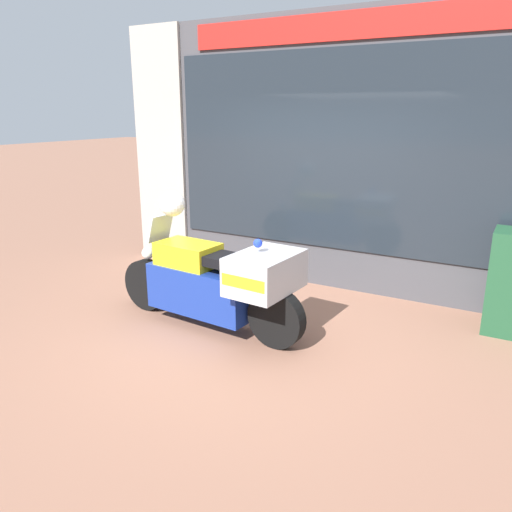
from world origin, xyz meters
name	(u,v)px	position (x,y,z in m)	size (l,w,h in m)	color
ground_plane	(254,334)	(0.00, 0.00, 0.00)	(60.00, 60.00, 0.00)	#8E604C
shop_building	(301,153)	(-0.40, 2.00, 1.74)	(6.15, 0.55, 3.46)	#424247
window_display	(352,252)	(0.36, 2.03, 0.46)	(4.83, 0.30, 1.91)	slate
paramedic_motorcycle	(219,281)	(-0.39, -0.08, 0.56)	(2.40, 0.81, 1.18)	black
white_helmet	(172,204)	(-1.00, -0.03, 1.32)	(0.27, 0.27, 0.27)	white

